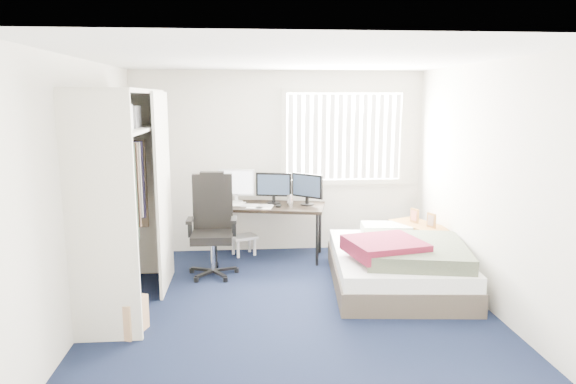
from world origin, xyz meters
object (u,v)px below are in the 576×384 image
at_px(nightstand, 421,229).
at_px(office_chair, 213,236).
at_px(bed, 398,263).
at_px(desk, 269,202).

bearing_deg(nightstand, office_chair, -178.72).
relative_size(nightstand, bed, 0.44).
bearing_deg(office_chair, nightstand, 1.28).
height_order(office_chair, bed, office_chair).
height_order(desk, nightstand, desk).
bearing_deg(desk, office_chair, -139.49).
height_order(office_chair, nightstand, office_chair).
height_order(desk, office_chair, office_chair).
distance_m(nightstand, bed, 0.86).
bearing_deg(nightstand, bed, -126.14).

